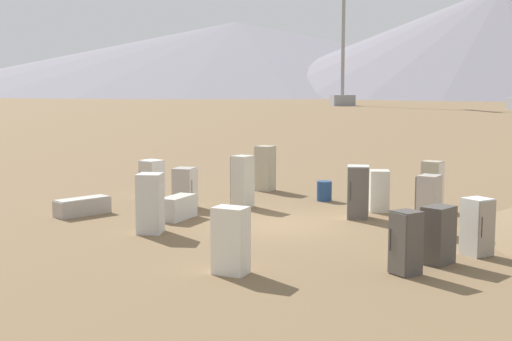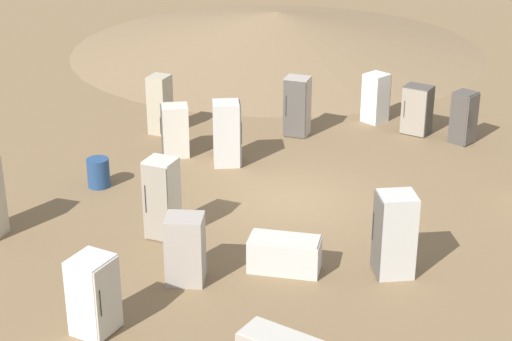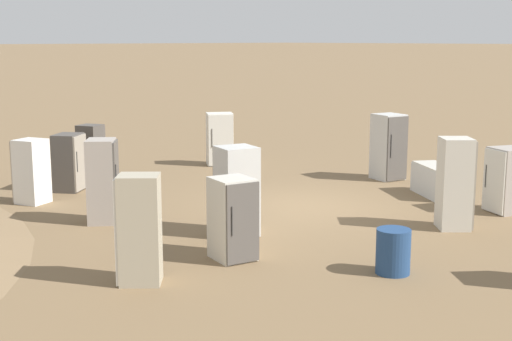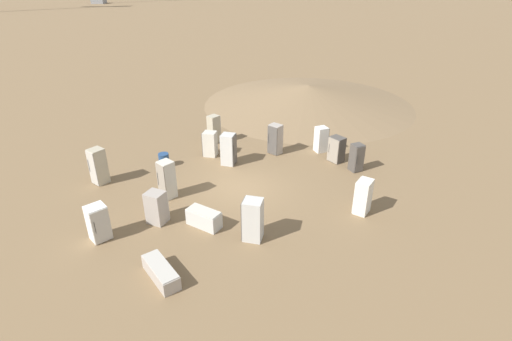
# 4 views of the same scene
# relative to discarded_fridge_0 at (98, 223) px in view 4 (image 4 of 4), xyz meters

# --- Properties ---
(ground_plane) EXTENTS (1000.00, 1000.00, 0.00)m
(ground_plane) POSITION_rel_discarded_fridge_0_xyz_m (-5.62, -4.15, -0.77)
(ground_plane) COLOR brown
(dirt_mound) EXTENTS (16.62, 16.62, 1.54)m
(dirt_mound) POSITION_rel_discarded_fridge_0_xyz_m (-10.44, -17.77, -0.00)
(dirt_mound) COLOR #7F6647
(dirt_mound) RESTS_ON ground_plane
(discarded_fridge_0) EXTENTS (1.03, 1.03, 1.54)m
(discarded_fridge_0) POSITION_rel_discarded_fridge_0_xyz_m (0.00, 0.00, 0.00)
(discarded_fridge_0) COLOR white
(discarded_fridge_0) RESTS_ON ground_plane
(discarded_fridge_1) EXTENTS (1.68, 1.94, 0.59)m
(discarded_fridge_1) POSITION_rel_discarded_fridge_0_xyz_m (-3.01, 2.34, -0.48)
(discarded_fridge_1) COLOR #A89E93
(discarded_fridge_1) RESTS_ON ground_plane
(discarded_fridge_2) EXTENTS (0.87, 0.83, 1.54)m
(discarded_fridge_2) POSITION_rel_discarded_fridge_0_xyz_m (-10.25, -8.70, -0.00)
(discarded_fridge_2) COLOR white
(discarded_fridge_2) RESTS_ON ground_plane
(discarded_fridge_3) EXTENTS (0.93, 0.87, 1.83)m
(discarded_fridge_3) POSITION_rel_discarded_fridge_0_xyz_m (-6.27, -0.05, 0.14)
(discarded_fridge_3) COLOR silver
(discarded_fridge_3) RESTS_ON ground_plane
(discarded_fridge_4) EXTENTS (0.78, 0.79, 1.54)m
(discarded_fridge_4) POSITION_rel_discarded_fridge_0_xyz_m (-11.82, -6.19, -0.00)
(discarded_fridge_4) COLOR #4C4742
(discarded_fridge_4) RESTS_ON ground_plane
(discarded_fridge_5) EXTENTS (0.87, 0.88, 1.77)m
(discarded_fridge_5) POSITION_rel_discarded_fridge_0_xyz_m (-3.71, -9.99, 0.11)
(discarded_fridge_5) COLOR #B2A88E
(discarded_fridge_5) RESTS_ON ground_plane
(discarded_fridge_6) EXTENTS (0.94, 0.99, 1.63)m
(discarded_fridge_6) POSITION_rel_discarded_fridge_0_xyz_m (-11.20, -2.06, 0.04)
(discarded_fridge_6) COLOR silver
(discarded_fridge_6) RESTS_ON ground_plane
(discarded_fridge_7) EXTENTS (0.91, 0.91, 1.89)m
(discarded_fridge_7) POSITION_rel_discarded_fridge_0_xyz_m (-2.12, -3.33, 0.17)
(discarded_fridge_7) COLOR beige
(discarded_fridge_7) RESTS_ON ground_plane
(discarded_fridge_8) EXTENTS (0.95, 0.96, 1.89)m
(discarded_fridge_8) POSITION_rel_discarded_fridge_0_xyz_m (1.66, -4.71, 0.17)
(discarded_fridge_8) COLOR #B2A88E
(discarded_fridge_8) RESTS_ON ground_plane
(discarded_fridge_9) EXTENTS (0.88, 0.80, 1.47)m
(discarded_fridge_9) POSITION_rel_discarded_fridge_0_xyz_m (-3.65, -8.06, -0.04)
(discarded_fridge_9) COLOR beige
(discarded_fridge_9) RESTS_ON ground_plane
(discarded_fridge_10) EXTENTS (0.92, 0.91, 1.80)m
(discarded_fridge_10) POSITION_rel_discarded_fridge_0_xyz_m (-7.48, -8.40, 0.13)
(discarded_fridge_10) COLOR #A89E93
(discarded_fridge_10) RESTS_ON ground_plane
(discarded_fridge_11) EXTENTS (1.63, 1.35, 0.78)m
(discarded_fridge_11) POSITION_rel_discarded_fridge_0_xyz_m (-4.16, -0.93, -0.39)
(discarded_fridge_11) COLOR silver
(discarded_fridge_11) RESTS_ON ground_plane
(discarded_fridge_12) EXTENTS (0.99, 0.98, 1.47)m
(discarded_fridge_12) POSITION_rel_discarded_fridge_0_xyz_m (-2.09, -1.23, -0.04)
(discarded_fridge_12) COLOR #A89E93
(discarded_fridge_12) RESTS_ON ground_plane
(discarded_fridge_13) EXTENTS (0.91, 0.88, 1.79)m
(discarded_fridge_13) POSITION_rel_discarded_fridge_0_xyz_m (-4.83, -6.95, 0.12)
(discarded_fridge_13) COLOR silver
(discarded_fridge_13) RESTS_ON ground_plane
(discarded_fridge_14) EXTENTS (0.99, 1.01, 1.48)m
(discarded_fridge_14) POSITION_rel_discarded_fridge_0_xyz_m (-10.93, -7.34, -0.03)
(discarded_fridge_14) COLOR #4C4742
(discarded_fridge_14) RESTS_ON ground_plane
(rusty_barrel) EXTENTS (0.58, 0.58, 0.76)m
(rusty_barrel) POSITION_rel_discarded_fridge_0_xyz_m (-1.22, -6.62, -0.39)
(rusty_barrel) COLOR navy
(rusty_barrel) RESTS_ON ground_plane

